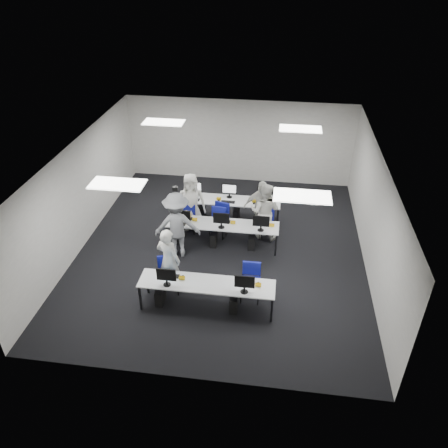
# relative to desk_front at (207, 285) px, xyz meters

# --- Properties ---
(room) EXTENTS (9.00, 9.02, 3.00)m
(room) POSITION_rel_desk_front_xyz_m (0.00, 2.40, 0.82)
(room) COLOR black
(room) RESTS_ON ground
(ceiling_panels) EXTENTS (5.20, 4.60, 0.02)m
(ceiling_panels) POSITION_rel_desk_front_xyz_m (0.00, 2.40, 2.30)
(ceiling_panels) COLOR white
(ceiling_panels) RESTS_ON room
(desk_front) EXTENTS (3.20, 0.70, 0.73)m
(desk_front) POSITION_rel_desk_front_xyz_m (0.00, 0.00, 0.00)
(desk_front) COLOR silver
(desk_front) RESTS_ON ground
(desk_mid) EXTENTS (3.20, 0.70, 0.73)m
(desk_mid) POSITION_rel_desk_front_xyz_m (0.00, 2.60, 0.00)
(desk_mid) COLOR silver
(desk_mid) RESTS_ON ground
(desk_back) EXTENTS (3.20, 0.70, 0.73)m
(desk_back) POSITION_rel_desk_front_xyz_m (0.00, 4.00, 0.00)
(desk_back) COLOR silver
(desk_back) RESTS_ON ground
(equipment_front) EXTENTS (2.51, 0.41, 1.19)m
(equipment_front) POSITION_rel_desk_front_xyz_m (-0.19, -0.02, -0.32)
(equipment_front) COLOR #0B4F99
(equipment_front) RESTS_ON desk_front
(equipment_mid) EXTENTS (2.91, 0.41, 1.19)m
(equipment_mid) POSITION_rel_desk_front_xyz_m (-0.19, 2.58, -0.32)
(equipment_mid) COLOR white
(equipment_mid) RESTS_ON desk_mid
(equipment_back) EXTENTS (2.91, 0.41, 1.19)m
(equipment_back) POSITION_rel_desk_front_xyz_m (0.19, 4.02, -0.32)
(equipment_back) COLOR white
(equipment_back) RESTS_ON desk_back
(chair_0) EXTENTS (0.60, 0.63, 0.94)m
(chair_0) POSITION_rel_desk_front_xyz_m (-1.06, 0.47, -0.38)
(chair_0) COLOR navy
(chair_0) RESTS_ON ground
(chair_1) EXTENTS (0.46, 0.51, 0.95)m
(chair_1) POSITION_rel_desk_front_xyz_m (1.00, 0.48, -0.38)
(chair_1) COLOR navy
(chair_1) RESTS_ON ground
(chair_2) EXTENTS (0.52, 0.55, 0.88)m
(chair_2) POSITION_rel_desk_front_xyz_m (-1.16, 3.22, -0.40)
(chair_2) COLOR navy
(chair_2) RESTS_ON ground
(chair_3) EXTENTS (0.61, 0.64, 0.98)m
(chair_3) POSITION_rel_desk_front_xyz_m (-0.17, 3.19, -0.37)
(chair_3) COLOR navy
(chair_3) RESTS_ON ground
(chair_4) EXTENTS (0.46, 0.49, 0.86)m
(chair_4) POSITION_rel_desk_front_xyz_m (1.22, 3.27, -0.41)
(chair_4) COLOR navy
(chair_4) RESTS_ON ground
(chair_5) EXTENTS (0.52, 0.55, 0.89)m
(chair_5) POSITION_rel_desk_front_xyz_m (-1.16, 3.45, -0.40)
(chair_5) COLOR navy
(chair_5) RESTS_ON ground
(chair_6) EXTENTS (0.49, 0.53, 0.92)m
(chair_6) POSITION_rel_desk_front_xyz_m (-0.17, 3.40, -0.39)
(chair_6) COLOR navy
(chair_6) RESTS_ON ground
(chair_7) EXTENTS (0.60, 0.63, 0.93)m
(chair_7) POSITION_rel_desk_front_xyz_m (1.16, 3.40, -0.39)
(chair_7) COLOR navy
(chair_7) RESTS_ON ground
(handbag) EXTENTS (0.36, 0.24, 0.28)m
(handbag) POSITION_rel_desk_front_xyz_m (-1.07, 2.72, 0.19)
(handbag) COLOR olive
(handbag) RESTS_ON desk_mid
(student_0) EXTENTS (0.74, 0.60, 1.74)m
(student_0) POSITION_rel_desk_front_xyz_m (-1.05, 0.59, 0.19)
(student_0) COLOR silver
(student_0) RESTS_ON ground
(student_1) EXTENTS (0.95, 0.79, 1.75)m
(student_1) POSITION_rel_desk_front_xyz_m (1.14, 3.22, 0.19)
(student_1) COLOR silver
(student_1) RESTS_ON ground
(student_2) EXTENTS (0.96, 0.71, 1.80)m
(student_2) POSITION_rel_desk_front_xyz_m (-1.06, 3.44, 0.22)
(student_2) COLOR silver
(student_2) RESTS_ON ground
(student_3) EXTENTS (1.04, 0.48, 1.73)m
(student_3) POSITION_rel_desk_front_xyz_m (1.03, 3.43, 0.19)
(student_3) COLOR silver
(student_3) RESTS_ON ground
(photographer) EXTENTS (1.36, 0.93, 1.93)m
(photographer) POSITION_rel_desk_front_xyz_m (-1.16, 2.00, 0.29)
(photographer) COLOR slate
(photographer) RESTS_ON ground
(dslr_camera) EXTENTS (0.17, 0.20, 0.10)m
(dslr_camera) POSITION_rel_desk_front_xyz_m (-1.19, 2.18, 1.32)
(dslr_camera) COLOR black
(dslr_camera) RESTS_ON photographer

